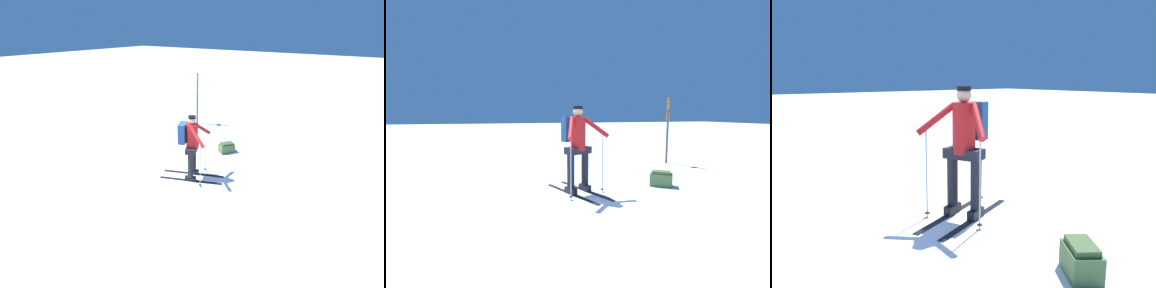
{
  "view_description": "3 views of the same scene",
  "coord_description": "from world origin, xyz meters",
  "views": [
    {
      "loc": [
        -3.36,
        4.47,
        3.78
      ],
      "look_at": [
        0.04,
        -0.55,
        1.01
      ],
      "focal_mm": 24.0,
      "sensor_mm": 36.0,
      "label": 1
    },
    {
      "loc": [
        -4.93,
        0.9,
        1.62
      ],
      "look_at": [
        0.04,
        -0.55,
        1.01
      ],
      "focal_mm": 24.0,
      "sensor_mm": 36.0,
      "label": 2
    },
    {
      "loc": [
        -2.95,
        -4.45,
        1.89
      ],
      "look_at": [
        0.04,
        -0.55,
        1.01
      ],
      "focal_mm": 35.0,
      "sensor_mm": 36.0,
      "label": 3
    }
  ],
  "objects": [
    {
      "name": "dropped_backpack",
      "position": [
        -0.02,
        -2.49,
        0.16
      ],
      "size": [
        0.52,
        0.56,
        0.34
      ],
      "color": "#4C6B38",
      "rests_on": "ground_plane"
    },
    {
      "name": "skier",
      "position": [
        0.07,
        -0.54,
        1.03
      ],
      "size": [
        1.76,
        1.16,
        1.78
      ],
      "color": "black",
      "rests_on": "ground_plane"
    },
    {
      "name": "ground_plane",
      "position": [
        0.0,
        0.0,
        0.0
      ],
      "size": [
        80.0,
        80.0,
        0.0
      ],
      "primitive_type": "plane",
      "color": "white"
    },
    {
      "name": "trail_marker",
      "position": [
        2.28,
        -4.25,
        1.27
      ],
      "size": [
        0.14,
        0.22,
        2.14
      ],
      "color": "#4C4C51",
      "rests_on": "ground_plane"
    }
  ]
}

